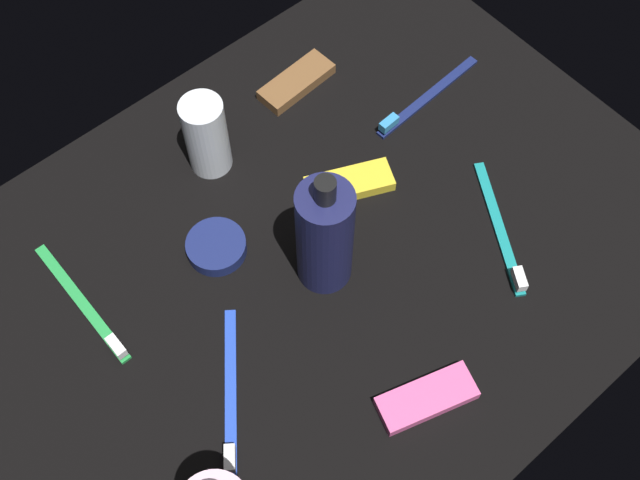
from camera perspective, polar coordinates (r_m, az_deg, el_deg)
ground_plane at (r=91.82cm, az=0.00°, el=-1.08°), size 84.00×64.00×1.20cm
lotion_bottle at (r=83.25cm, az=0.34°, el=0.30°), size 6.15×6.15×18.26cm
deodorant_stick at (r=94.38cm, az=-8.19°, el=7.45°), size 5.14×5.14×10.84cm
toothbrush_teal at (r=94.20cm, az=12.96°, el=0.47°), size 10.25×16.07×2.10cm
toothbrush_blue at (r=84.44cm, az=-6.47°, el=-11.27°), size 11.81×15.08×2.10cm
toothbrush_navy at (r=103.72cm, az=7.40°, el=9.99°), size 18.04×2.33×2.10cm
toothbrush_green at (r=91.29cm, az=-16.47°, el=-4.71°), size 1.20×18.00×2.10cm
snack_bar_pink at (r=84.52cm, az=7.68°, el=-11.21°), size 11.12×6.90×1.50cm
snack_bar_yellow at (r=95.26cm, az=2.13°, el=4.08°), size 11.12×7.93×1.50cm
snack_bar_brown at (r=104.59cm, az=-1.71°, el=11.30°), size 10.66×4.73×1.50cm
cream_tin_left at (r=91.42cm, az=-7.47°, el=-0.48°), size 6.92×6.92×1.77cm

